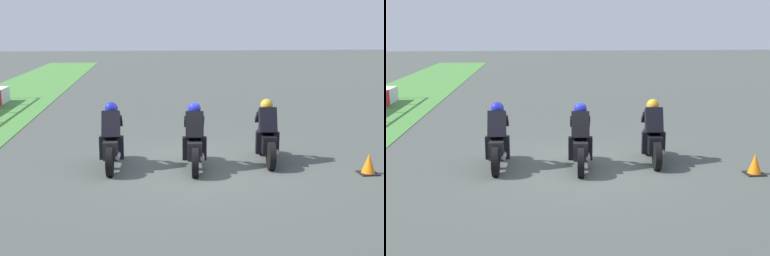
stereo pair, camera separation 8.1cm
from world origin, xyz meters
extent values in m
plane|color=#474D48|center=(0.00, 0.00, 0.00)|extent=(120.00, 120.00, 0.00)
cylinder|color=black|center=(0.95, -1.80, 0.32)|extent=(0.65, 0.20, 0.64)
cylinder|color=black|center=(-0.44, -1.67, 0.32)|extent=(0.65, 0.20, 0.64)
cube|color=black|center=(0.25, -1.73, 0.50)|extent=(1.12, 0.42, 0.40)
ellipsoid|color=black|center=(0.35, -1.74, 0.80)|extent=(0.51, 0.34, 0.24)
cube|color=red|center=(-0.25, -1.69, 0.52)|extent=(0.07, 0.16, 0.08)
cylinder|color=#A5A5AD|center=(-0.11, -1.86, 0.37)|extent=(0.43, 0.14, 0.10)
cube|color=black|center=(0.15, -1.72, 1.02)|extent=(0.52, 0.44, 0.66)
sphere|color=gold|center=(0.37, -1.74, 1.36)|extent=(0.33, 0.33, 0.30)
cube|color=#658B58|center=(0.75, -1.78, 0.84)|extent=(0.18, 0.27, 0.23)
cube|color=black|center=(0.15, -1.52, 0.50)|extent=(0.19, 0.16, 0.52)
cube|color=black|center=(0.12, -1.92, 0.50)|extent=(0.19, 0.16, 0.52)
cube|color=black|center=(0.55, -1.58, 1.04)|extent=(0.39, 0.13, 0.31)
cube|color=black|center=(0.52, -1.94, 1.04)|extent=(0.39, 0.13, 0.31)
cylinder|color=black|center=(0.57, -0.02, 0.32)|extent=(0.65, 0.19, 0.64)
cylinder|color=black|center=(-0.83, 0.10, 0.32)|extent=(0.65, 0.19, 0.64)
cube|color=black|center=(-0.13, 0.04, 0.50)|extent=(1.12, 0.41, 0.40)
ellipsoid|color=black|center=(-0.03, 0.03, 0.80)|extent=(0.50, 0.34, 0.24)
cube|color=red|center=(-0.64, 0.08, 0.52)|extent=(0.07, 0.16, 0.08)
cylinder|color=#A5A5AD|center=(-0.49, -0.09, 0.37)|extent=(0.43, 0.13, 0.10)
cube|color=black|center=(-0.23, 0.05, 1.02)|extent=(0.52, 0.44, 0.66)
sphere|color=#1D25B0|center=(-0.01, 0.03, 1.36)|extent=(0.32, 0.32, 0.30)
cube|color=#347B65|center=(0.37, 0.00, 0.84)|extent=(0.18, 0.27, 0.23)
cube|color=black|center=(-0.24, 0.25, 0.50)|extent=(0.19, 0.15, 0.52)
cube|color=black|center=(-0.27, -0.15, 0.50)|extent=(0.19, 0.15, 0.52)
cube|color=black|center=(0.16, 0.20, 1.04)|extent=(0.39, 0.13, 0.31)
cube|color=black|center=(0.13, -0.16, 1.04)|extent=(0.39, 0.13, 0.31)
cylinder|color=black|center=(0.82, 1.89, 0.32)|extent=(0.64, 0.16, 0.64)
cylinder|color=black|center=(-0.58, 1.93, 0.32)|extent=(0.64, 0.16, 0.64)
cube|color=black|center=(0.12, 1.91, 0.50)|extent=(1.11, 0.35, 0.40)
ellipsoid|color=black|center=(0.22, 1.90, 0.80)|extent=(0.49, 0.31, 0.24)
cube|color=red|center=(-0.39, 1.92, 0.52)|extent=(0.06, 0.16, 0.08)
cylinder|color=#A5A5AD|center=(-0.23, 1.76, 0.37)|extent=(0.42, 0.11, 0.10)
cube|color=black|center=(0.02, 1.91, 1.02)|extent=(0.50, 0.41, 0.66)
sphere|color=#1D25B0|center=(0.24, 1.90, 1.36)|extent=(0.31, 0.31, 0.30)
cube|color=slate|center=(0.62, 1.89, 0.84)|extent=(0.16, 0.26, 0.23)
cube|color=black|center=(0.01, 2.11, 0.50)|extent=(0.18, 0.14, 0.52)
cube|color=black|center=(0.00, 1.71, 0.50)|extent=(0.18, 0.14, 0.52)
cube|color=black|center=(0.41, 2.08, 1.04)|extent=(0.39, 0.11, 0.31)
cube|color=black|center=(0.40, 1.72, 1.04)|extent=(0.39, 0.11, 0.31)
cube|color=black|center=(-0.99, -3.72, 0.01)|extent=(0.40, 0.40, 0.03)
cone|color=orange|center=(-0.99, -3.72, 0.23)|extent=(0.32, 0.32, 0.46)
camera|label=1|loc=(-11.30, 1.25, 3.17)|focal=47.51mm
camera|label=2|loc=(-11.31, 1.17, 3.17)|focal=47.51mm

